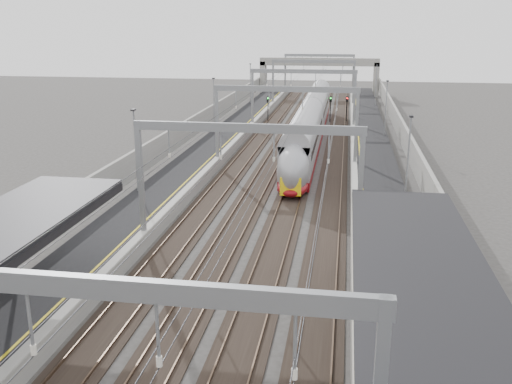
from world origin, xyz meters
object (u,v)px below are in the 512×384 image
(train, at_px, (310,128))
(signal_green, at_px, (268,104))
(bench, at_px, (399,318))
(overbridge, at_px, (319,67))

(train, bearing_deg, signal_green, 114.24)
(bench, relative_size, signal_green, 0.50)
(train, distance_m, bench, 41.35)
(train, relative_size, signal_green, 13.21)
(bench, distance_m, signal_green, 57.24)
(overbridge, bearing_deg, bench, -84.89)
(bench, bearing_deg, overbridge, 95.11)
(bench, bearing_deg, train, 98.79)
(overbridge, height_order, train, overbridge)
(signal_green, bearing_deg, train, -65.76)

